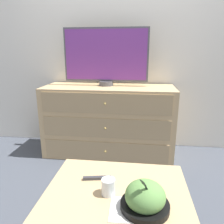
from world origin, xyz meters
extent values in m
plane|color=#474C56|center=(0.00, 0.00, 0.00)|extent=(12.00, 12.00, 0.00)
cube|color=white|center=(0.00, 0.03, 1.30)|extent=(12.00, 0.05, 2.60)
cube|color=tan|center=(-0.13, -0.30, 0.40)|extent=(1.48, 0.53, 0.81)
cube|color=tan|center=(-0.13, -0.57, 0.13)|extent=(1.36, 0.01, 0.21)
sphere|color=tan|center=(-0.13, -0.57, 0.13)|extent=(0.02, 0.02, 0.02)
cube|color=tan|center=(-0.13, -0.57, 0.40)|extent=(1.36, 0.01, 0.21)
sphere|color=tan|center=(-0.13, -0.57, 0.40)|extent=(0.02, 0.02, 0.02)
cube|color=tan|center=(-0.13, -0.57, 0.67)|extent=(1.36, 0.01, 0.21)
sphere|color=tan|center=(-0.13, -0.57, 0.67)|extent=(0.02, 0.02, 0.02)
cylinder|color=#515156|center=(-0.17, -0.24, 0.83)|extent=(0.16, 0.16, 0.05)
cube|color=#515156|center=(-0.17, -0.23, 1.15)|extent=(0.95, 0.04, 0.58)
cube|color=#7A3893|center=(-0.17, -0.25, 1.15)|extent=(0.91, 0.01, 0.54)
cube|color=tan|center=(0.11, -1.70, 0.46)|extent=(0.77, 0.61, 0.02)
cylinder|color=tan|center=(-0.23, -1.43, 0.23)|extent=(0.04, 0.04, 0.45)
cylinder|color=tan|center=(0.46, -1.43, 0.23)|extent=(0.04, 0.04, 0.45)
cylinder|color=black|center=(0.26, -1.83, 0.49)|extent=(0.23, 0.23, 0.03)
ellipsoid|color=#66994C|center=(0.26, -1.83, 0.54)|extent=(0.19, 0.19, 0.14)
cube|color=black|center=(0.28, -1.85, 0.57)|extent=(0.08, 0.08, 0.15)
cube|color=black|center=(0.25, -1.88, 0.65)|extent=(0.03, 0.03, 0.03)
cylinder|color=beige|center=(0.07, -1.74, 0.50)|extent=(0.06, 0.06, 0.05)
cylinder|color=white|center=(0.07, -1.74, 0.51)|extent=(0.07, 0.07, 0.09)
cube|color=white|center=(0.18, -1.85, 0.47)|extent=(0.18, 0.18, 0.00)
cube|color=#38383D|center=(-0.01, -1.62, 0.48)|extent=(0.17, 0.05, 0.02)
camera|label=1|loc=(0.21, -2.72, 1.20)|focal=35.00mm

